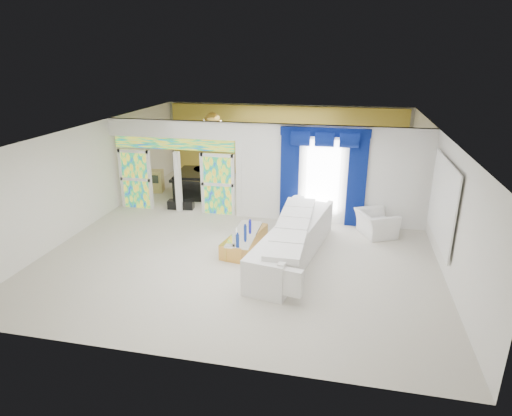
% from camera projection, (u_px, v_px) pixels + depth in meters
% --- Properties ---
extents(floor, '(12.00, 12.00, 0.00)m').
position_uv_depth(floor, '(255.00, 228.00, 12.96)').
color(floor, '#B7AF9E').
rests_on(floor, ground).
extents(dividing_wall, '(5.70, 0.18, 3.00)m').
position_uv_depth(dividing_wall, '(331.00, 176.00, 12.95)').
color(dividing_wall, white).
rests_on(dividing_wall, ground).
extents(dividing_header, '(4.30, 0.18, 0.55)m').
position_uv_depth(dividing_header, '(172.00, 129.00, 13.51)').
color(dividing_header, white).
rests_on(dividing_header, dividing_wall).
extents(stained_panel_left, '(0.95, 0.04, 2.00)m').
position_uv_depth(stained_panel_left, '(136.00, 179.00, 14.38)').
color(stained_panel_left, '#994C3F').
rests_on(stained_panel_left, ground).
extents(stained_panel_right, '(0.95, 0.04, 2.00)m').
position_uv_depth(stained_panel_right, '(218.00, 184.00, 13.82)').
color(stained_panel_right, '#994C3F').
rests_on(stained_panel_right, ground).
extents(stained_transom, '(4.00, 0.05, 0.35)m').
position_uv_depth(stained_transom, '(173.00, 144.00, 13.67)').
color(stained_transom, '#994C3F').
rests_on(stained_transom, dividing_header).
extents(window_pane, '(1.00, 0.02, 2.30)m').
position_uv_depth(window_pane, '(323.00, 178.00, 12.92)').
color(window_pane, white).
rests_on(window_pane, dividing_wall).
extents(blue_drape_left, '(0.55, 0.10, 2.80)m').
position_uv_depth(blue_drape_left, '(289.00, 178.00, 13.11)').
color(blue_drape_left, '#030F40').
rests_on(blue_drape_left, ground).
extents(blue_drape_right, '(0.55, 0.10, 2.80)m').
position_uv_depth(blue_drape_right, '(357.00, 181.00, 12.71)').
color(blue_drape_right, '#030F40').
rests_on(blue_drape_right, ground).
extents(blue_pelmet, '(2.60, 0.12, 0.25)m').
position_uv_depth(blue_pelmet, '(325.00, 132.00, 12.43)').
color(blue_pelmet, '#030F40').
rests_on(blue_pelmet, dividing_wall).
extents(wall_mirror, '(0.04, 2.70, 1.90)m').
position_uv_depth(wall_mirror, '(443.00, 201.00, 10.54)').
color(wall_mirror, white).
rests_on(wall_mirror, ground).
extents(gold_curtains, '(9.70, 0.12, 2.90)m').
position_uv_depth(gold_curtains, '(285.00, 142.00, 17.87)').
color(gold_curtains, gold).
rests_on(gold_curtains, ground).
extents(white_sofa, '(1.75, 4.52, 0.84)m').
position_uv_depth(white_sofa, '(293.00, 243.00, 10.98)').
color(white_sofa, white).
rests_on(white_sofa, ground).
extents(coffee_table, '(0.95, 1.94, 0.41)m').
position_uv_depth(coffee_table, '(245.00, 241.00, 11.59)').
color(coffee_table, gold).
rests_on(coffee_table, ground).
extents(console_table, '(1.09, 0.35, 0.36)m').
position_uv_depth(console_table, '(307.00, 222.00, 12.99)').
color(console_table, white).
rests_on(console_table, ground).
extents(table_lamp, '(0.36, 0.36, 0.58)m').
position_uv_depth(table_lamp, '(298.00, 206.00, 12.89)').
color(table_lamp, white).
rests_on(table_lamp, console_table).
extents(armchair, '(1.31, 1.38, 0.70)m').
position_uv_depth(armchair, '(376.00, 223.00, 12.40)').
color(armchair, white).
rests_on(armchair, ground).
extents(grand_piano, '(1.51, 1.88, 0.88)m').
position_uv_depth(grand_piano, '(196.00, 183.00, 15.94)').
color(grand_piano, black).
rests_on(grand_piano, ground).
extents(piano_bench, '(0.90, 0.43, 0.29)m').
position_uv_depth(piano_bench, '(181.00, 204.00, 14.57)').
color(piano_bench, black).
rests_on(piano_bench, ground).
extents(tv_console, '(0.65, 0.61, 0.82)m').
position_uv_depth(tv_console, '(155.00, 181.00, 16.28)').
color(tv_console, '#A68B53').
rests_on(tv_console, ground).
extents(chandelier, '(0.60, 0.60, 0.60)m').
position_uv_depth(chandelier, '(212.00, 121.00, 15.64)').
color(chandelier, gold).
rests_on(chandelier, ceiling).
extents(decanters, '(0.17, 1.15, 0.23)m').
position_uv_depth(decanters, '(244.00, 232.00, 11.40)').
color(decanters, navy).
rests_on(decanters, coffee_table).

